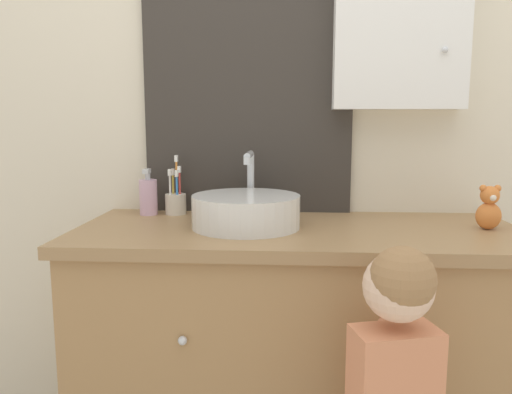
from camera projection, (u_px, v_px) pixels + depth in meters
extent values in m
cube|color=beige|center=(298.00, 106.00, 1.75)|extent=(3.20, 0.06, 2.50)
cube|color=#332D28|center=(248.00, 54.00, 1.70)|extent=(0.72, 0.02, 1.11)
cube|color=#B2C1CC|center=(247.00, 53.00, 1.69)|extent=(0.66, 0.01, 1.05)
sphere|color=silver|center=(445.00, 50.00, 1.56)|extent=(0.02, 0.02, 0.02)
cube|color=#A37A4C|center=(296.00, 369.00, 1.57)|extent=(1.30, 0.52, 0.84)
cube|color=#99754C|center=(298.00, 233.00, 1.51)|extent=(1.34, 0.56, 0.03)
sphere|color=silver|center=(182.00, 341.00, 1.29)|extent=(0.02, 0.02, 0.02)
sphere|color=silver|center=(418.00, 347.00, 1.26)|extent=(0.02, 0.02, 0.02)
cylinder|color=silver|center=(246.00, 211.00, 1.50)|extent=(0.33, 0.33, 0.10)
cylinder|color=silver|center=(246.00, 196.00, 1.49)|extent=(0.27, 0.27, 0.01)
cylinder|color=silver|center=(251.00, 185.00, 1.68)|extent=(0.02, 0.02, 0.21)
cylinder|color=silver|center=(249.00, 155.00, 1.59)|extent=(0.02, 0.15, 0.02)
cylinder|color=silver|center=(247.00, 161.00, 1.52)|extent=(0.02, 0.02, 0.02)
sphere|color=white|center=(277.00, 206.00, 1.68)|extent=(0.05, 0.05, 0.05)
cylinder|color=beige|center=(176.00, 204.00, 1.72)|extent=(0.07, 0.07, 0.07)
cylinder|color=#D6423D|center=(180.00, 189.00, 1.71)|extent=(0.01, 0.01, 0.15)
cube|color=white|center=(179.00, 169.00, 1.70)|extent=(0.01, 0.02, 0.02)
cylinder|color=orange|center=(177.00, 183.00, 1.72)|extent=(0.01, 0.01, 0.19)
cube|color=white|center=(176.00, 159.00, 1.70)|extent=(0.01, 0.02, 0.02)
cylinder|color=#E5CC4C|center=(173.00, 190.00, 1.72)|extent=(0.01, 0.01, 0.14)
cube|color=white|center=(173.00, 172.00, 1.71)|extent=(0.01, 0.02, 0.02)
cylinder|color=white|center=(170.00, 190.00, 1.70)|extent=(0.01, 0.01, 0.14)
cube|color=white|center=(170.00, 172.00, 1.69)|extent=(0.01, 0.02, 0.02)
cylinder|color=#3884DB|center=(177.00, 191.00, 1.70)|extent=(0.01, 0.01, 0.14)
cube|color=white|center=(177.00, 174.00, 1.69)|extent=(0.01, 0.02, 0.02)
cylinder|color=#CCA3BC|center=(148.00, 197.00, 1.70)|extent=(0.06, 0.06, 0.12)
cylinder|color=silver|center=(148.00, 176.00, 1.69)|extent=(0.02, 0.02, 0.02)
cube|color=silver|center=(147.00, 171.00, 1.68)|extent=(0.02, 0.03, 0.02)
sphere|color=beige|center=(398.00, 287.00, 1.05)|extent=(0.15, 0.15, 0.15)
sphere|color=#997047|center=(402.00, 279.00, 1.03)|extent=(0.14, 0.14, 0.14)
cylinder|color=tan|center=(383.00, 322.00, 1.28)|extent=(0.11, 0.29, 0.04)
cylinder|color=pink|center=(361.00, 288.00, 1.41)|extent=(0.02, 0.05, 0.12)
ellipsoid|color=orange|center=(488.00, 216.00, 1.48)|extent=(0.07, 0.06, 0.08)
sphere|color=orange|center=(490.00, 195.00, 1.47)|extent=(0.05, 0.05, 0.05)
sphere|color=orange|center=(483.00, 188.00, 1.46)|extent=(0.02, 0.02, 0.02)
sphere|color=orange|center=(498.00, 188.00, 1.46)|extent=(0.02, 0.02, 0.02)
sphere|color=silver|center=(493.00, 198.00, 1.44)|extent=(0.02, 0.02, 0.02)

